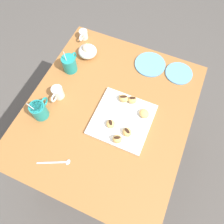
# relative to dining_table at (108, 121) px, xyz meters

# --- Properties ---
(ground_plane) EXTENTS (8.00, 8.00, 0.00)m
(ground_plane) POSITION_rel_dining_table_xyz_m (0.00, 0.00, -0.62)
(ground_plane) COLOR #514C47
(dining_table) EXTENTS (1.00, 0.87, 0.76)m
(dining_table) POSITION_rel_dining_table_xyz_m (0.00, 0.00, 0.00)
(dining_table) COLOR #A36633
(dining_table) RESTS_ON ground_plane
(pastry_plate_square) EXTENTS (0.30, 0.30, 0.02)m
(pastry_plate_square) POSITION_rel_dining_table_xyz_m (-0.02, -0.09, 0.14)
(pastry_plate_square) COLOR silver
(pastry_plate_square) RESTS_ON dining_table
(coffee_mug_teal_left) EXTENTS (0.12, 0.08, 0.15)m
(coffee_mug_teal_left) POSITION_rel_dining_table_xyz_m (-0.16, 0.31, 0.19)
(coffee_mug_teal_left) COLOR teal
(coffee_mug_teal_left) RESTS_ON dining_table
(coffee_mug_teal_right) EXTENTS (0.12, 0.08, 0.15)m
(coffee_mug_teal_right) POSITION_rel_dining_table_xyz_m (0.17, 0.31, 0.19)
(coffee_mug_teal_right) COLOR teal
(coffee_mug_teal_right) RESTS_ON dining_table
(cream_pitcher_white) EXTENTS (0.10, 0.06, 0.07)m
(cream_pitcher_white) POSITION_rel_dining_table_xyz_m (-0.03, 0.29, 0.18)
(cream_pitcher_white) COLOR silver
(cream_pitcher_white) RESTS_ON dining_table
(ice_cream_bowl) EXTENTS (0.11, 0.11, 0.08)m
(ice_cream_bowl) POSITION_rel_dining_table_xyz_m (0.30, 0.27, 0.17)
(ice_cream_bowl) COLOR silver
(ice_cream_bowl) RESTS_ON dining_table
(chocolate_sauce_pitcher) EXTENTS (0.09, 0.05, 0.06)m
(chocolate_sauce_pitcher) POSITION_rel_dining_table_xyz_m (0.42, 0.36, 0.17)
(chocolate_sauce_pitcher) COLOR silver
(chocolate_sauce_pitcher) RESTS_ON dining_table
(saucer_sky_left) EXTENTS (0.16, 0.16, 0.01)m
(saucer_sky_left) POSITION_rel_dining_table_xyz_m (0.39, -0.28, 0.14)
(saucer_sky_left) COLOR #66A8DB
(saucer_sky_left) RESTS_ON dining_table
(saucer_sky_right) EXTENTS (0.18, 0.18, 0.01)m
(saucer_sky_right) POSITION_rel_dining_table_xyz_m (0.38, -0.11, 0.14)
(saucer_sky_right) COLOR #66A8DB
(saucer_sky_right) RESTS_ON dining_table
(loose_spoon_near_saucer) EXTENTS (0.08, 0.15, 0.01)m
(loose_spoon_near_saucer) POSITION_rel_dining_table_xyz_m (-0.35, 0.11, 0.14)
(loose_spoon_near_saucer) COLOR silver
(loose_spoon_near_saucer) RESTS_ON dining_table
(beignet_0) EXTENTS (0.06, 0.07, 0.03)m
(beignet_0) POSITION_rel_dining_table_xyz_m (-0.09, -0.14, 0.17)
(beignet_0) COLOR #E5B260
(beignet_0) RESTS_ON pastry_plate_square
(chocolate_drizzle_0) EXTENTS (0.03, 0.04, 0.00)m
(chocolate_drizzle_0) POSITION_rel_dining_table_xyz_m (-0.09, -0.14, 0.19)
(chocolate_drizzle_0) COLOR black
(chocolate_drizzle_0) RESTS_ON beignet_0
(beignet_1) EXTENTS (0.07, 0.07, 0.03)m
(beignet_1) POSITION_rel_dining_table_xyz_m (0.04, -0.19, 0.17)
(beignet_1) COLOR #E5B260
(beignet_1) RESTS_ON pastry_plate_square
(beignet_2) EXTENTS (0.06, 0.06, 0.03)m
(beignet_2) POSITION_rel_dining_table_xyz_m (-0.08, -0.05, 0.17)
(beignet_2) COLOR #E5B260
(beignet_2) RESTS_ON pastry_plate_square
(chocolate_drizzle_2) EXTENTS (0.03, 0.03, 0.00)m
(chocolate_drizzle_2) POSITION_rel_dining_table_xyz_m (-0.08, -0.05, 0.19)
(chocolate_drizzle_2) COLOR black
(chocolate_drizzle_2) RESTS_ON beignet_2
(beignet_3) EXTENTS (0.05, 0.06, 0.04)m
(beignet_3) POSITION_rel_dining_table_xyz_m (0.09, -0.10, 0.17)
(beignet_3) COLOR #E5B260
(beignet_3) RESTS_ON pastry_plate_square
(chocolate_drizzle_3) EXTENTS (0.03, 0.04, 0.00)m
(chocolate_drizzle_3) POSITION_rel_dining_table_xyz_m (0.09, -0.10, 0.19)
(chocolate_drizzle_3) COLOR black
(chocolate_drizzle_3) RESTS_ON beignet_3
(beignet_4) EXTENTS (0.04, 0.06, 0.03)m
(beignet_4) POSITION_rel_dining_table_xyz_m (0.09, -0.05, 0.17)
(beignet_4) COLOR #E5B260
(beignet_4) RESTS_ON pastry_plate_square
(chocolate_drizzle_4) EXTENTS (0.03, 0.04, 0.00)m
(chocolate_drizzle_4) POSITION_rel_dining_table_xyz_m (0.09, -0.05, 0.19)
(chocolate_drizzle_4) COLOR black
(chocolate_drizzle_4) RESTS_ON beignet_4
(beignet_5) EXTENTS (0.06, 0.06, 0.04)m
(beignet_5) POSITION_rel_dining_table_xyz_m (-0.14, -0.11, 0.17)
(beignet_5) COLOR #E5B260
(beignet_5) RESTS_ON pastry_plate_square
(chocolate_drizzle_5) EXTENTS (0.03, 0.04, 0.00)m
(chocolate_drizzle_5) POSITION_rel_dining_table_xyz_m (-0.14, -0.11, 0.19)
(chocolate_drizzle_5) COLOR black
(chocolate_drizzle_5) RESTS_ON beignet_5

